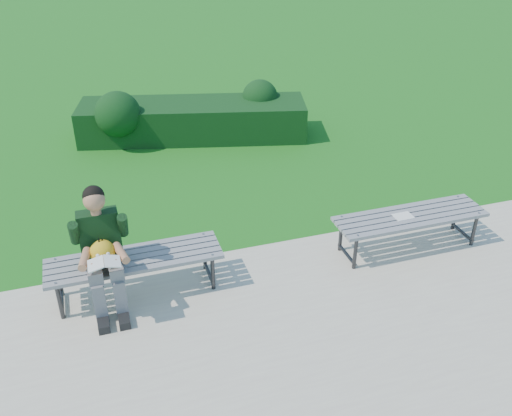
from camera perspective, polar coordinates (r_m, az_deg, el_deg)
The scene contains 7 objects.
ground at distance 6.79m, azimuth -2.92°, elevation -4.50°, with size 80.00×80.00×0.00m.
walkway at distance 5.50m, azimuth 2.00°, elevation -14.43°, with size 30.00×3.50×0.02m.
hedge at distance 9.72m, azimuth -6.78°, elevation 8.99°, with size 3.86×1.82×0.94m.
bench_left at distance 6.06m, azimuth -12.04°, elevation -5.26°, with size 1.80×0.50×0.46m.
bench_right at distance 6.87m, azimuth 15.15°, elevation -1.08°, with size 1.80×0.50×0.46m.
seated_boy at distance 5.81m, azimuth -15.16°, elevation -3.85°, with size 0.56×0.76×1.31m.
paper_sheet at distance 6.79m, azimuth 14.50°, elevation -0.80°, with size 0.22×0.16×0.01m.
Camera 1 is at (-1.36, -5.40, 3.89)m, focal length 40.00 mm.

